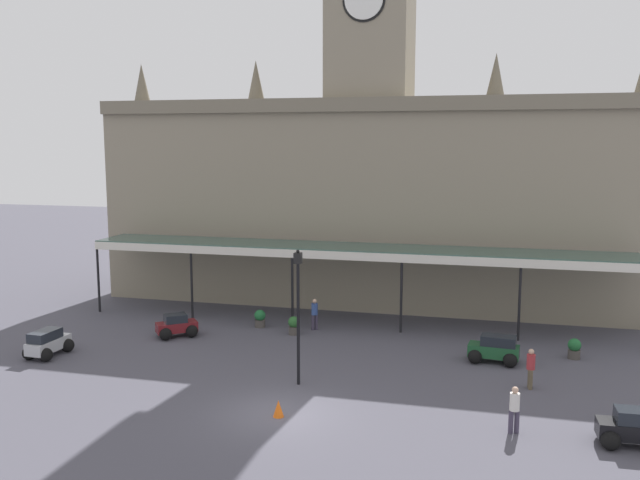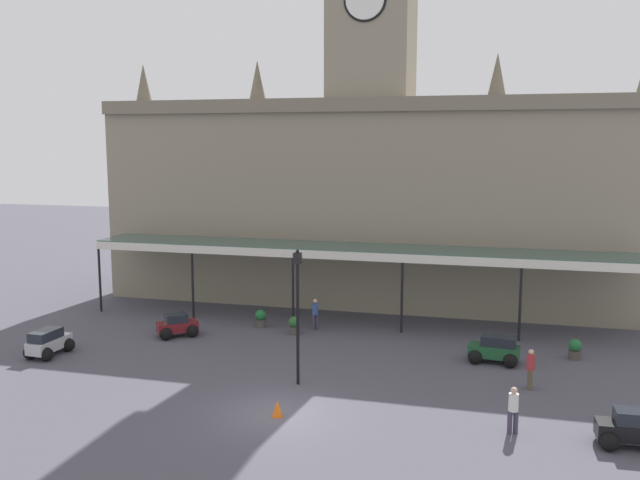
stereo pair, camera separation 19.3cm
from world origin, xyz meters
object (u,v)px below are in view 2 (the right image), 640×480
at_px(pedestrian_beside_cars, 531,367).
at_px(planter_near_kerb, 261,318).
at_px(car_green_estate, 495,351).
at_px(pedestrian_near_entrance, 513,408).
at_px(planter_forecourt_centre, 294,325).
at_px(traffic_cone, 277,408).
at_px(car_black_estate, 634,431).
at_px(car_maroon_sedan, 177,327).
at_px(victorian_lamppost, 298,303).
at_px(planter_by_canopy, 575,349).
at_px(car_silver_estate, 49,344).
at_px(pedestrian_crossing_forecourt, 315,313).

xyz_separation_m(pedestrian_beside_cars, planter_near_kerb, (-13.76, 6.05, -0.42)).
bearing_deg(car_green_estate, pedestrian_near_entrance, -85.07).
relative_size(pedestrian_beside_cars, planter_forecourt_centre, 1.74).
height_order(pedestrian_beside_cars, traffic_cone, pedestrian_beside_cars).
xyz_separation_m(car_black_estate, pedestrian_near_entrance, (-3.82, 0.09, 0.34)).
bearing_deg(pedestrian_beside_cars, car_maroon_sedan, 169.33).
height_order(victorian_lamppost, planter_forecourt_centre, victorian_lamppost).
bearing_deg(planter_by_canopy, car_green_estate, -157.40).
bearing_deg(planter_by_canopy, car_silver_estate, -166.57).
bearing_deg(planter_near_kerb, traffic_cone, -67.52).
height_order(pedestrian_near_entrance, planter_near_kerb, pedestrian_near_entrance).
height_order(car_black_estate, traffic_cone, car_black_estate).
height_order(planter_by_canopy, planter_near_kerb, same).
bearing_deg(pedestrian_beside_cars, traffic_cone, -149.76).
bearing_deg(car_maroon_sedan, car_green_estate, -0.81).
xyz_separation_m(car_green_estate, pedestrian_crossing_forecourt, (-9.35, 3.27, 0.34)).
height_order(car_green_estate, car_silver_estate, same).
height_order(car_maroon_sedan, pedestrian_beside_cars, pedestrian_beside_cars).
xyz_separation_m(pedestrian_beside_cars, planter_by_canopy, (2.17, 4.53, -0.42)).
relative_size(traffic_cone, planter_near_kerb, 0.65).
relative_size(car_green_estate, pedestrian_beside_cars, 1.40).
relative_size(pedestrian_beside_cars, pedestrian_crossing_forecourt, 1.00).
relative_size(pedestrian_beside_cars, planter_by_canopy, 1.74).
bearing_deg(planter_near_kerb, car_maroon_sedan, -142.04).
bearing_deg(planter_by_canopy, pedestrian_crossing_forecourt, 172.17).
bearing_deg(car_maroon_sedan, planter_near_kerb, 37.96).
bearing_deg(planter_forecourt_centre, traffic_cone, -76.50).
bearing_deg(traffic_cone, car_silver_estate, 162.02).
height_order(pedestrian_crossing_forecourt, planter_forecourt_centre, pedestrian_crossing_forecourt).
xyz_separation_m(car_silver_estate, victorian_lamppost, (12.44, -0.69, 2.90)).
relative_size(car_silver_estate, planter_by_canopy, 2.39).
relative_size(car_silver_estate, pedestrian_near_entrance, 1.37).
relative_size(car_silver_estate, planter_forecourt_centre, 2.39).
xyz_separation_m(car_black_estate, traffic_cone, (-12.14, -0.59, -0.25)).
distance_m(victorian_lamppost, planter_forecourt_centre, 7.96).
distance_m(car_black_estate, victorian_lamppost, 13.01).
height_order(car_black_estate, planter_near_kerb, car_black_estate).
bearing_deg(pedestrian_near_entrance, car_silver_estate, 170.69).
bearing_deg(planter_near_kerb, victorian_lamppost, -60.57).
xyz_separation_m(car_green_estate, victorian_lamppost, (-7.88, -4.90, 2.90)).
distance_m(planter_forecourt_centre, planter_by_canopy, 13.76).
xyz_separation_m(pedestrian_near_entrance, pedestrian_crossing_forecourt, (-10.01, 10.93, 0.00)).
relative_size(car_maroon_sedan, pedestrian_beside_cars, 1.34).
height_order(car_maroon_sedan, planter_near_kerb, car_maroon_sedan).
height_order(car_maroon_sedan, pedestrian_crossing_forecourt, pedestrian_crossing_forecourt).
relative_size(car_green_estate, planter_near_kerb, 2.43).
bearing_deg(car_black_estate, car_maroon_sedan, 158.67).
relative_size(car_silver_estate, pedestrian_crossing_forecourt, 1.37).
distance_m(planter_by_canopy, planter_near_kerb, 16.00).
distance_m(car_silver_estate, pedestrian_near_entrance, 21.27).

